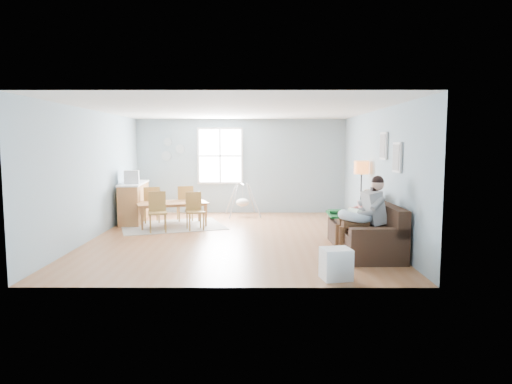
{
  "coord_description": "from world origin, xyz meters",
  "views": [
    {
      "loc": [
        0.47,
        -9.66,
        1.99
      ],
      "look_at": [
        0.44,
        -0.28,
        1.0
      ],
      "focal_mm": 32.0,
      "sensor_mm": 36.0,
      "label": 1
    }
  ],
  "objects_px": {
    "sofa": "(367,234)",
    "floor_lamp": "(361,174)",
    "father": "(365,213)",
    "chair_nw": "(151,202)",
    "toddler": "(361,209)",
    "chair_se": "(194,209)",
    "counter": "(134,202)",
    "chair_sw": "(157,209)",
    "monitor": "(132,177)",
    "baby_swing": "(243,202)",
    "dining_table": "(172,214)",
    "storage_cube": "(335,264)",
    "chair_ne": "(185,201)"
  },
  "relations": [
    {
      "from": "monitor",
      "to": "toddler",
      "type": "bearing_deg",
      "value": -28.1
    },
    {
      "from": "father",
      "to": "storage_cube",
      "type": "relative_size",
      "value": 3.01
    },
    {
      "from": "toddler",
      "to": "dining_table",
      "type": "height_order",
      "value": "toddler"
    },
    {
      "from": "toddler",
      "to": "floor_lamp",
      "type": "height_order",
      "value": "floor_lamp"
    },
    {
      "from": "dining_table",
      "to": "chair_nw",
      "type": "relative_size",
      "value": 1.8
    },
    {
      "from": "sofa",
      "to": "floor_lamp",
      "type": "height_order",
      "value": "floor_lamp"
    },
    {
      "from": "storage_cube",
      "to": "chair_se",
      "type": "bearing_deg",
      "value": 123.48
    },
    {
      "from": "storage_cube",
      "to": "counter",
      "type": "relative_size",
      "value": 0.26
    },
    {
      "from": "counter",
      "to": "chair_ne",
      "type": "bearing_deg",
      "value": 1.07
    },
    {
      "from": "chair_nw",
      "to": "monitor",
      "type": "height_order",
      "value": "monitor"
    },
    {
      "from": "sofa",
      "to": "chair_se",
      "type": "height_order",
      "value": "sofa"
    },
    {
      "from": "storage_cube",
      "to": "chair_sw",
      "type": "bearing_deg",
      "value": 132.86
    },
    {
      "from": "chair_ne",
      "to": "baby_swing",
      "type": "bearing_deg",
      "value": 29.43
    },
    {
      "from": "chair_se",
      "to": "counter",
      "type": "distance_m",
      "value": 2.01
    },
    {
      "from": "counter",
      "to": "baby_swing",
      "type": "bearing_deg",
      "value": 17.01
    },
    {
      "from": "chair_nw",
      "to": "monitor",
      "type": "bearing_deg",
      "value": -169.65
    },
    {
      "from": "counter",
      "to": "monitor",
      "type": "relative_size",
      "value": 4.59
    },
    {
      "from": "toddler",
      "to": "chair_sw",
      "type": "xyz_separation_m",
      "value": [
        -4.23,
        1.7,
        -0.25
      ]
    },
    {
      "from": "floor_lamp",
      "to": "counter",
      "type": "bearing_deg",
      "value": 165.43
    },
    {
      "from": "floor_lamp",
      "to": "storage_cube",
      "type": "relative_size",
      "value": 3.38
    },
    {
      "from": "father",
      "to": "chair_sw",
      "type": "height_order",
      "value": "father"
    },
    {
      "from": "toddler",
      "to": "chair_nw",
      "type": "relative_size",
      "value": 0.95
    },
    {
      "from": "chair_se",
      "to": "toddler",
      "type": "bearing_deg",
      "value": -29.92
    },
    {
      "from": "sofa",
      "to": "chair_sw",
      "type": "height_order",
      "value": "chair_sw"
    },
    {
      "from": "chair_se",
      "to": "father",
      "type": "bearing_deg",
      "value": -36.59
    },
    {
      "from": "father",
      "to": "chair_nw",
      "type": "distance_m",
      "value": 5.66
    },
    {
      "from": "floor_lamp",
      "to": "chair_se",
      "type": "distance_m",
      "value": 3.91
    },
    {
      "from": "sofa",
      "to": "floor_lamp",
      "type": "relative_size",
      "value": 1.4
    },
    {
      "from": "dining_table",
      "to": "counter",
      "type": "xyz_separation_m",
      "value": [
        -1.1,
        0.67,
        0.22
      ]
    },
    {
      "from": "dining_table",
      "to": "father",
      "type": "bearing_deg",
      "value": -55.97
    },
    {
      "from": "chair_nw",
      "to": "toddler",
      "type": "bearing_deg",
      "value": -31.19
    },
    {
      "from": "floor_lamp",
      "to": "chair_sw",
      "type": "distance_m",
      "value": 4.68
    },
    {
      "from": "chair_se",
      "to": "baby_swing",
      "type": "height_order",
      "value": "baby_swing"
    },
    {
      "from": "chair_se",
      "to": "chair_nw",
      "type": "height_order",
      "value": "chair_nw"
    },
    {
      "from": "toddler",
      "to": "chair_se",
      "type": "relative_size",
      "value": 1.01
    },
    {
      "from": "chair_se",
      "to": "monitor",
      "type": "height_order",
      "value": "monitor"
    },
    {
      "from": "toddler",
      "to": "chair_sw",
      "type": "relative_size",
      "value": 0.97
    },
    {
      "from": "counter",
      "to": "baby_swing",
      "type": "height_order",
      "value": "counter"
    },
    {
      "from": "dining_table",
      "to": "chair_nw",
      "type": "height_order",
      "value": "chair_nw"
    },
    {
      "from": "monitor",
      "to": "baby_swing",
      "type": "distance_m",
      "value": 3.07
    },
    {
      "from": "sofa",
      "to": "storage_cube",
      "type": "relative_size",
      "value": 4.75
    },
    {
      "from": "sofa",
      "to": "chair_sw",
      "type": "bearing_deg",
      "value": 156.17
    },
    {
      "from": "chair_ne",
      "to": "monitor",
      "type": "distance_m",
      "value": 1.47
    },
    {
      "from": "storage_cube",
      "to": "chair_ne",
      "type": "distance_m",
      "value": 5.91
    },
    {
      "from": "floor_lamp",
      "to": "counter",
      "type": "relative_size",
      "value": 0.87
    },
    {
      "from": "chair_sw",
      "to": "dining_table",
      "type": "bearing_deg",
      "value": 73.55
    },
    {
      "from": "father",
      "to": "sofa",
      "type": "bearing_deg",
      "value": 67.11
    },
    {
      "from": "sofa",
      "to": "father",
      "type": "bearing_deg",
      "value": -112.89
    },
    {
      "from": "toddler",
      "to": "counter",
      "type": "relative_size",
      "value": 0.48
    },
    {
      "from": "chair_sw",
      "to": "counter",
      "type": "height_order",
      "value": "counter"
    }
  ]
}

